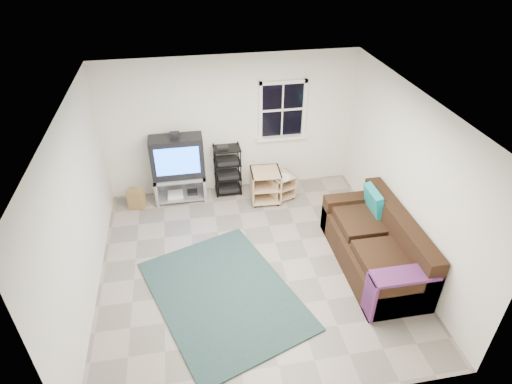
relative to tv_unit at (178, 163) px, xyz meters
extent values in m
plane|color=gray|center=(1.02, -2.04, -0.76)|extent=(4.60, 4.60, 0.00)
plane|color=white|center=(1.02, -2.04, 1.84)|extent=(4.60, 4.60, 0.00)
plane|color=silver|center=(1.02, 0.26, 0.54)|extent=(4.60, 0.00, 4.60)
plane|color=silver|center=(1.02, -4.34, 0.54)|extent=(4.60, 0.00, 4.60)
plane|color=silver|center=(-1.28, -2.04, 0.54)|extent=(0.00, 4.60, 4.60)
plane|color=silver|center=(3.32, -2.04, 0.54)|extent=(0.00, 4.60, 4.60)
cube|color=black|center=(1.97, 0.24, 0.79)|extent=(0.80, 0.01, 1.02)
cube|color=white|center=(1.97, 0.22, 1.31)|extent=(0.88, 0.06, 0.06)
cube|color=white|center=(1.97, 0.21, 0.24)|extent=(0.98, 0.14, 0.05)
cube|color=white|center=(1.56, 0.22, 0.79)|extent=(0.06, 0.06, 1.10)
cube|color=white|center=(2.38, 0.22, 0.79)|extent=(0.06, 0.06, 1.10)
cube|color=white|center=(1.97, 0.23, 0.79)|extent=(0.78, 0.04, 0.04)
cube|color=#93939A|center=(0.00, -0.01, -0.27)|extent=(0.94, 0.47, 0.06)
cube|color=#93939A|center=(-0.44, -0.01, -0.50)|extent=(0.06, 0.47, 0.52)
cube|color=#93939A|center=(0.44, -0.01, -0.50)|extent=(0.06, 0.47, 0.52)
cube|color=#93939A|center=(0.00, -0.01, -0.69)|extent=(0.83, 0.43, 0.04)
cube|color=#93939A|center=(0.00, 0.21, -0.50)|extent=(0.94, 0.04, 0.52)
cube|color=silver|center=(-0.11, -0.04, -0.63)|extent=(0.28, 0.23, 0.08)
cube|color=black|center=(0.21, -0.01, -0.64)|extent=(0.19, 0.17, 0.06)
cube|color=black|center=(0.00, -0.01, 0.14)|extent=(0.94, 0.39, 0.77)
cube|color=#1E5DFF|center=(0.00, -0.21, 0.16)|extent=(0.77, 0.01, 0.52)
cube|color=black|center=(0.00, -0.01, 0.57)|extent=(0.17, 0.12, 0.09)
cylinder|color=black|center=(0.67, -0.10, -0.26)|extent=(0.02, 0.02, 0.99)
cylinder|color=black|center=(1.13, -0.10, -0.26)|extent=(0.02, 0.02, 0.99)
cylinder|color=black|center=(0.67, 0.22, -0.26)|extent=(0.02, 0.02, 0.99)
cylinder|color=black|center=(1.13, 0.22, -0.26)|extent=(0.02, 0.02, 0.99)
cube|color=black|center=(0.90, 0.06, -0.71)|extent=(0.50, 0.36, 0.02)
cube|color=black|center=(0.90, 0.06, -0.66)|extent=(0.39, 0.29, 0.08)
cube|color=black|center=(0.90, 0.06, -0.41)|extent=(0.50, 0.36, 0.02)
cube|color=black|center=(0.90, 0.06, -0.36)|extent=(0.39, 0.29, 0.08)
cube|color=black|center=(0.90, 0.06, -0.11)|extent=(0.50, 0.36, 0.02)
cube|color=black|center=(0.90, 0.06, -0.06)|extent=(0.39, 0.29, 0.08)
cube|color=black|center=(0.90, 0.06, 0.19)|extent=(0.50, 0.36, 0.02)
cube|color=tan|center=(1.55, -0.34, -0.14)|extent=(0.56, 0.56, 0.02)
cube|color=tan|center=(1.55, -0.34, -0.69)|extent=(0.56, 0.56, 0.02)
cube|color=tan|center=(1.30, -0.33, -0.42)|extent=(0.05, 0.53, 0.57)
cube|color=tan|center=(1.81, -0.35, -0.42)|extent=(0.05, 0.53, 0.57)
cube|color=tan|center=(1.57, -0.09, -0.42)|extent=(0.48, 0.05, 0.57)
cube|color=tan|center=(1.55, -0.34, -0.44)|extent=(0.51, 0.53, 0.02)
cylinder|color=black|center=(1.33, -0.54, -0.73)|extent=(0.05, 0.05, 0.05)
cylinder|color=black|center=(1.78, -0.14, -0.73)|extent=(0.05, 0.05, 0.05)
cube|color=tan|center=(1.86, -0.29, -0.29)|extent=(0.56, 0.56, 0.02)
cube|color=tan|center=(1.86, -0.29, -0.70)|extent=(0.56, 0.56, 0.02)
cube|color=tan|center=(1.66, -0.36, -0.49)|extent=(0.16, 0.42, 0.44)
cube|color=tan|center=(2.06, -0.22, -0.49)|extent=(0.16, 0.42, 0.44)
cube|color=tan|center=(1.79, -0.10, -0.49)|extent=(0.38, 0.15, 0.44)
cube|color=tan|center=(1.86, -0.29, -0.51)|extent=(0.51, 0.52, 0.02)
cylinder|color=black|center=(1.75, -0.51, -0.73)|extent=(0.05, 0.05, 0.05)
cylinder|color=black|center=(1.97, -0.07, -0.73)|extent=(0.05, 0.05, 0.05)
cylinder|color=silver|center=(1.85, -0.39, -0.26)|extent=(0.31, 0.31, 0.02)
cube|color=black|center=(2.81, -2.37, -0.53)|extent=(0.96, 2.12, 0.45)
cube|color=black|center=(3.16, -2.37, -0.08)|extent=(0.25, 2.12, 0.46)
cube|color=black|center=(2.81, -1.43, -0.43)|extent=(0.96, 0.25, 0.66)
cube|color=black|center=(2.81, -3.30, -0.43)|extent=(0.96, 0.25, 0.66)
cube|color=black|center=(2.72, -2.79, -0.24)|extent=(0.64, 0.76, 0.14)
cube|color=black|center=(2.72, -1.94, -0.24)|extent=(0.64, 0.76, 0.14)
cube|color=teal|center=(3.00, -1.78, 0.01)|extent=(0.21, 0.51, 0.44)
cube|color=#0D2C97|center=(2.79, -3.30, -0.08)|extent=(0.88, 0.32, 0.04)
cube|color=#0D2C97|center=(2.35, -3.30, -0.41)|extent=(0.04, 0.32, 0.62)
cube|color=black|center=(0.50, -2.60, -0.74)|extent=(2.48, 2.88, 0.03)
cube|color=olive|center=(-0.81, -0.17, -0.56)|extent=(0.32, 0.27, 0.40)
camera|label=1|loc=(0.19, -6.87, 3.84)|focal=30.00mm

